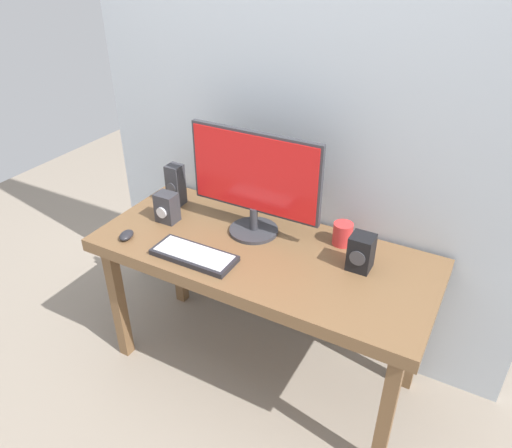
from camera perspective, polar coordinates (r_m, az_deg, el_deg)
ground_plane at (r=2.58m, az=0.62°, el=-16.36°), size 6.00×6.00×0.00m
wall_back at (r=2.11m, az=5.82°, el=19.92°), size 2.15×0.04×3.00m
desk at (r=2.15m, az=0.71°, el=-4.62°), size 1.49×0.64×0.72m
monitor at (r=2.11m, az=-0.17°, el=5.17°), size 0.61×0.22×0.48m
keyboard_primary at (r=2.07m, az=-7.26°, el=-3.63°), size 0.36×0.15×0.03m
mouse at (r=2.25m, az=-14.93°, el=-1.27°), size 0.08×0.10×0.03m
speaker_right at (r=2.00m, az=12.19°, el=-3.26°), size 0.09×0.10×0.15m
speaker_left at (r=2.44m, az=-9.38°, el=4.54°), size 0.07×0.08×0.21m
audio_controller at (r=2.31m, az=-10.35°, el=1.93°), size 0.10×0.09×0.14m
coffee_mug at (r=2.15m, az=10.10°, el=-1.14°), size 0.09×0.09×0.10m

